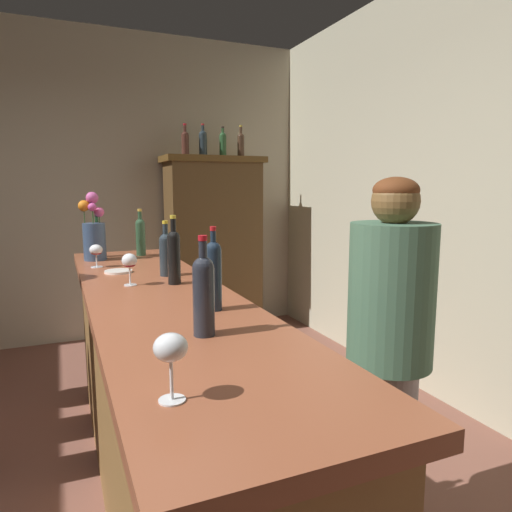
{
  "coord_description": "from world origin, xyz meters",
  "views": [
    {
      "loc": [
        0.25,
        -1.86,
        1.49
      ],
      "look_at": [
        1.3,
        0.6,
        1.09
      ],
      "focal_mm": 32.41,
      "sensor_mm": 36.0,
      "label": 1
    }
  ],
  "objects": [
    {
      "name": "wine_bottle_riesling",
      "position": [
        0.74,
        0.28,
        1.18
      ],
      "size": [
        0.06,
        0.06,
        0.33
      ],
      "color": "black",
      "rests_on": "bar_counter"
    },
    {
      "name": "display_bottle_left",
      "position": [
        1.4,
        2.56,
        1.91
      ],
      "size": [
        0.07,
        0.07,
        0.3
      ],
      "color": "#4B2921",
      "rests_on": "display_cabinet"
    },
    {
      "name": "wine_bottle_rose",
      "position": [
        0.77,
        -0.24,
        1.18
      ],
      "size": [
        0.06,
        0.06,
        0.32
      ],
      "color": "#1A2838",
      "rests_on": "bar_counter"
    },
    {
      "name": "bartender",
      "position": [
        1.46,
        -0.41,
        0.84
      ],
      "size": [
        0.34,
        0.34,
        1.53
      ],
      "rotation": [
        0.0,
        0.0,
        2.96
      ],
      "color": "gray",
      "rests_on": "ground"
    },
    {
      "name": "wine_glass_mid",
      "position": [
        0.54,
        0.33,
        1.14
      ],
      "size": [
        0.07,
        0.07,
        0.15
      ],
      "color": "white",
      "rests_on": "bar_counter"
    },
    {
      "name": "display_bottle_midleft",
      "position": [
        1.58,
        2.56,
        1.92
      ],
      "size": [
        0.08,
        0.08,
        0.31
      ],
      "color": "#222F36",
      "rests_on": "display_cabinet"
    },
    {
      "name": "wine_bottle_chardonnay",
      "position": [
        0.75,
        0.5,
        1.16
      ],
      "size": [
        0.07,
        0.07,
        0.29
      ],
      "color": "#242F37",
      "rests_on": "bar_counter"
    },
    {
      "name": "wine_bottle_pinot",
      "position": [
        0.48,
        1.32,
        1.15
      ],
      "size": [
        0.06,
        0.06,
        0.28
      ],
      "color": "#214E2B",
      "rests_on": "bar_counter"
    },
    {
      "name": "bar_counter",
      "position": [
        0.64,
        0.15,
        0.52
      ],
      "size": [
        0.61,
        2.8,
        1.03
      ],
      "color": "brown",
      "rests_on": "ground"
    },
    {
      "name": "display_cabinet",
      "position": [
        1.68,
        2.56,
        0.93
      ],
      "size": [
        0.98,
        0.47,
        1.78
      ],
      "color": "brown",
      "rests_on": "ground"
    },
    {
      "name": "display_bottle_midright",
      "position": [
        1.98,
        2.56,
        1.92
      ],
      "size": [
        0.07,
        0.07,
        0.31
      ],
      "color": "#412C1E",
      "rests_on": "display_cabinet"
    },
    {
      "name": "cheese_plate",
      "position": [
        0.53,
        0.69,
        1.04
      ],
      "size": [
        0.15,
        0.15,
        0.01
      ],
      "primitive_type": "cylinder",
      "color": "white",
      "rests_on": "bar_counter"
    },
    {
      "name": "wine_glass_rear",
      "position": [
        0.45,
        -0.92,
        1.15
      ],
      "size": [
        0.07,
        0.07,
        0.15
      ],
      "color": "white",
      "rests_on": "bar_counter"
    },
    {
      "name": "display_bottle_center",
      "position": [
        1.79,
        2.56,
        1.91
      ],
      "size": [
        0.07,
        0.07,
        0.29
      ],
      "color": "#2A522D",
      "rests_on": "display_cabinet"
    },
    {
      "name": "flower_arrangement",
      "position": [
        0.45,
        1.2,
        1.2
      ],
      "size": [
        0.15,
        0.14,
        0.43
      ],
      "color": "#374D6C",
      "rests_on": "bar_counter"
    },
    {
      "name": "wine_glass_front",
      "position": [
        0.44,
        0.91,
        1.13
      ],
      "size": [
        0.07,
        0.07,
        0.13
      ],
      "color": "white",
      "rests_on": "bar_counter"
    },
    {
      "name": "wine_bottle_syrah",
      "position": [
        0.65,
        -0.51,
        1.17
      ],
      "size": [
        0.07,
        0.07,
        0.31
      ],
      "color": "#242831",
      "rests_on": "bar_counter"
    },
    {
      "name": "wine_bottle_merlot",
      "position": [
        0.75,
        1.28,
        1.17
      ],
      "size": [
        0.06,
        0.06,
        0.31
      ],
      "color": "#2B4C31",
      "rests_on": "bar_counter"
    },
    {
      "name": "wall_back",
      "position": [
        0.0,
        2.89,
        1.48
      ],
      "size": [
        5.43,
        0.12,
        2.95
      ],
      "primitive_type": "cube",
      "color": "#BAAF99",
      "rests_on": "ground"
    }
  ]
}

